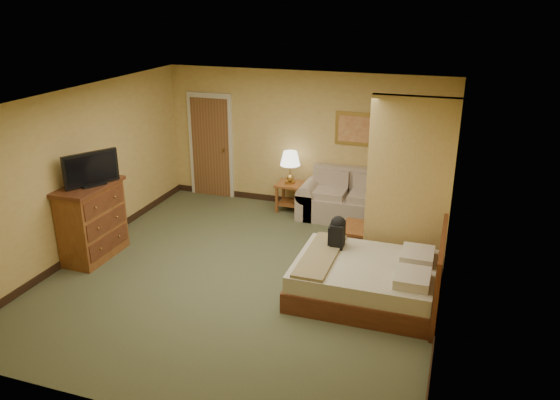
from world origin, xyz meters
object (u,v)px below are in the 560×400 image
at_px(loveseat, 348,204).
at_px(bed, 370,279).
at_px(coffee_table, 363,234).
at_px(dresser, 92,221).

bearing_deg(loveseat, bed, -72.32).
bearing_deg(bed, coffee_table, 104.22).
bearing_deg(coffee_table, loveseat, 111.32).
bearing_deg(dresser, bed, 1.64).
xyz_separation_m(loveseat, dresser, (-3.44, -2.80, 0.31)).
height_order(coffee_table, dresser, dresser).
relative_size(loveseat, dresser, 1.49).
distance_m(loveseat, coffee_table, 1.37).
distance_m(coffee_table, dresser, 4.24).
distance_m(dresser, bed, 4.31).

